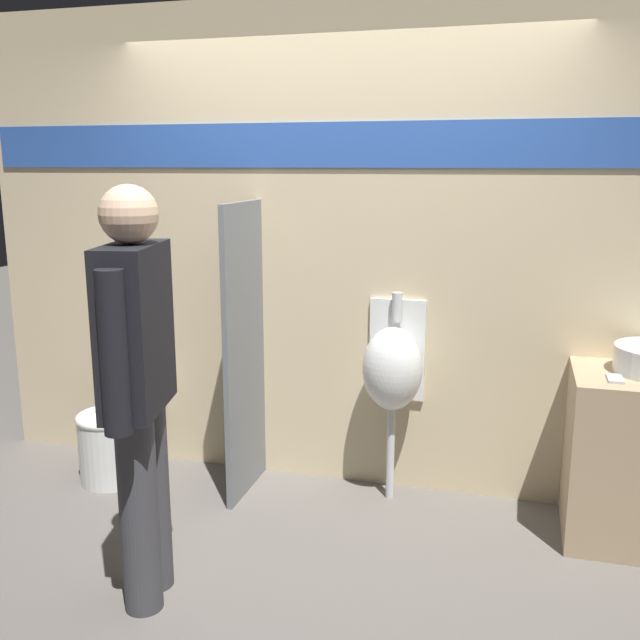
# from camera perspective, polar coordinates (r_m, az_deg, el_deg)

# --- Properties ---
(ground_plane) EXTENTS (16.00, 16.00, 0.00)m
(ground_plane) POSITION_cam_1_polar(r_m,az_deg,el_deg) (3.85, -0.71, -16.00)
(ground_plane) COLOR #5B5651
(display_wall) EXTENTS (4.37, 0.07, 2.70)m
(display_wall) POSITION_cam_1_polar(r_m,az_deg,el_deg) (3.99, 1.67, 5.64)
(display_wall) COLOR beige
(display_wall) RESTS_ON ground_plane
(cell_phone) EXTENTS (0.07, 0.14, 0.01)m
(cell_phone) POSITION_cam_1_polar(r_m,az_deg,el_deg) (3.60, 22.54, -4.35)
(cell_phone) COLOR #B7B7BC
(cell_phone) RESTS_ON sink_counter
(divider_near_counter) EXTENTS (0.03, 0.54, 1.63)m
(divider_near_counter) POSITION_cam_1_polar(r_m,az_deg,el_deg) (3.95, -6.07, -2.51)
(divider_near_counter) COLOR slate
(divider_near_counter) RESTS_ON ground_plane
(urinal_near_counter) EXTENTS (0.33, 0.31, 1.15)m
(urinal_near_counter) POSITION_cam_1_polar(r_m,az_deg,el_deg) (3.87, 5.84, -3.86)
(urinal_near_counter) COLOR silver
(urinal_near_counter) RESTS_ON ground_plane
(toilet) EXTENTS (0.39, 0.55, 0.92)m
(toilet) POSITION_cam_1_polar(r_m,az_deg,el_deg) (4.44, -15.90, -8.16)
(toilet) COLOR silver
(toilet) RESTS_ON ground_plane
(person_in_vest) EXTENTS (0.28, 0.60, 1.76)m
(person_in_vest) POSITION_cam_1_polar(r_m,az_deg,el_deg) (2.99, -14.34, -4.77)
(person_in_vest) COLOR #3D3D42
(person_in_vest) RESTS_ON ground_plane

